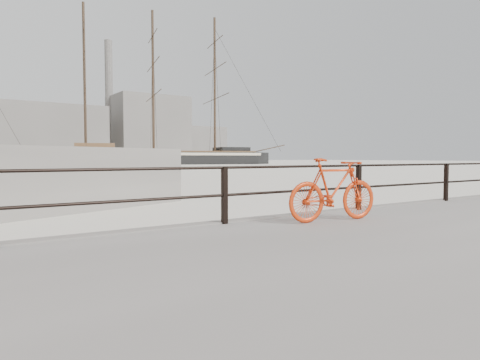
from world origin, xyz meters
TOP-DOWN VIEW (x-y plane):
  - ground at (0.00, 0.00)m, footprint 400.00×400.00m
  - guardrail at (0.00, -0.15)m, footprint 28.00×0.10m
  - bicycle at (-1.71, -1.01)m, footprint 1.92×0.57m
  - barque_black at (30.61, 83.01)m, footprint 65.71×35.09m
  - industrial_west at (20.00, 140.00)m, footprint 32.00×18.00m
  - industrial_mid at (55.00, 145.00)m, footprint 26.00×20.00m
  - industrial_east at (78.00, 150.00)m, footprint 20.00×16.00m
  - smokestack at (42.00, 150.00)m, footprint 2.80×2.80m

SIDE VIEW (x-z plane):
  - ground at x=0.00m, z-range 0.00..0.00m
  - barque_black at x=30.61m, z-range -17.62..17.62m
  - guardrail at x=0.00m, z-range 0.35..1.35m
  - bicycle at x=-1.71m, z-range 0.35..1.49m
  - industrial_east at x=78.00m, z-range 0.00..14.00m
  - industrial_west at x=20.00m, z-range 0.00..18.00m
  - industrial_mid at x=55.00m, z-range 0.00..24.00m
  - smokestack at x=42.00m, z-range 0.00..44.00m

